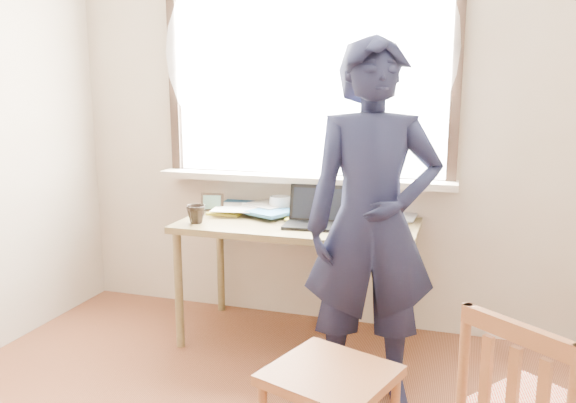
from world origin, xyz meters
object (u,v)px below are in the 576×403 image
(laptop, at_px, (315,216))
(mug_white, at_px, (280,205))
(desk, at_px, (298,235))
(person, at_px, (372,225))
(mug_dark, at_px, (196,214))
(work_chair, at_px, (330,387))

(laptop, relative_size, mug_white, 2.49)
(desk, relative_size, laptop, 4.06)
(laptop, bearing_deg, desk, 162.37)
(desk, relative_size, person, 0.79)
(laptop, distance_m, mug_white, 0.37)
(desk, relative_size, mug_dark, 12.19)
(mug_dark, bearing_deg, desk, 19.54)
(mug_white, distance_m, work_chair, 1.52)
(person, bearing_deg, laptop, 115.92)
(desk, height_order, mug_dark, mug_dark)
(laptop, height_order, mug_dark, laptop)
(mug_white, relative_size, person, 0.08)
(person, bearing_deg, desk, 120.76)
(work_chair, bearing_deg, person, 86.17)
(mug_white, xyz_separation_m, person, (0.67, -0.69, 0.08))
(mug_dark, bearing_deg, laptop, 13.77)
(mug_dark, height_order, person, person)
(mug_white, height_order, mug_dark, mug_white)
(laptop, height_order, mug_white, laptop)
(laptop, distance_m, person, 0.60)
(person, bearing_deg, mug_white, 119.42)
(desk, bearing_deg, person, -44.35)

